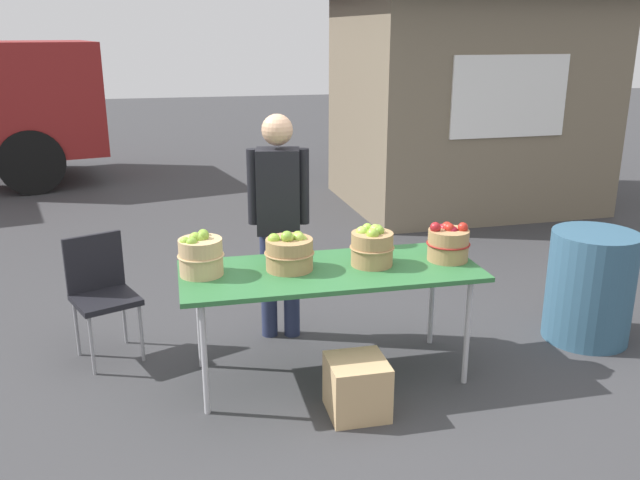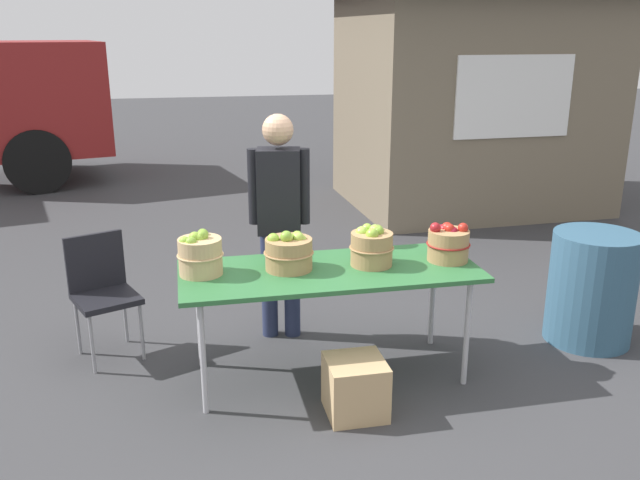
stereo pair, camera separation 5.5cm
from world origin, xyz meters
The scene contains 11 objects.
ground_plane centered at (0.00, 0.00, 0.00)m, with size 40.00×40.00×0.00m, color #38383A.
market_table centered at (0.00, 0.00, 0.71)m, with size 1.90×0.76×0.75m.
apple_basket_green_0 centered at (-0.81, 0.07, 0.88)m, with size 0.29×0.29×0.28m.
apple_basket_green_1 centered at (-0.25, 0.05, 0.86)m, with size 0.32×0.32×0.26m.
apple_basket_green_2 centered at (0.28, 0.02, 0.88)m, with size 0.29×0.29×0.27m.
apple_basket_red_0 centered at (0.80, 0.00, 0.87)m, with size 0.29×0.29×0.26m.
vendor_adult centered at (-0.22, 0.67, 0.97)m, with size 0.43×0.27×1.66m.
food_kiosk centered at (2.80, 4.21, 1.38)m, with size 3.59×3.01×2.74m.
folding_chair centered at (-1.47, 0.63, 0.51)m, with size 0.52×0.52×0.86m.
trash_barrel centered at (1.99, 0.13, 0.41)m, with size 0.62×0.62×0.82m, color #335972.
produce_crate centered at (0.05, -0.49, 0.17)m, with size 0.34×0.34×0.34m, color tan.
Camera 2 is at (-0.89, -3.90, 2.20)m, focal length 37.51 mm.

